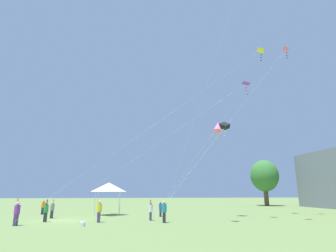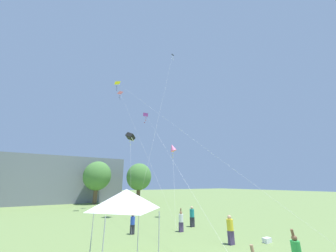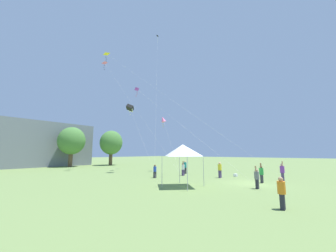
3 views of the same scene
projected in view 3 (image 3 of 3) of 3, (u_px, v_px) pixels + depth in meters
name	position (u px, v px, depth m)	size (l,w,h in m)	color
ground_plane	(250.00, 183.00, 18.04)	(220.00, 220.00, 0.00)	olive
distant_building	(18.00, 144.00, 41.15)	(26.07, 15.51, 9.51)	slate
tree_far_centre	(72.00, 141.00, 40.02)	(5.58, 5.02, 8.42)	brown
tree_far_right	(1.00, 143.00, 40.92)	(5.17, 4.66, 7.81)	brown
tree_near_right	(111.00, 143.00, 45.17)	(5.47, 4.92, 8.25)	brown
festival_tent	(183.00, 150.00, 16.71)	(2.92, 2.92, 3.67)	#B7B7BC
cooler_box	(236.00, 175.00, 23.33)	(0.61, 0.36, 0.31)	white
person_yellow_shirt	(220.00, 169.00, 22.13)	(0.43, 0.43, 1.83)	#473860
person_green_shirt	(261.00, 173.00, 18.39)	(0.39, 0.39, 1.92)	#282833
person_teal_shirt	(185.00, 167.00, 26.43)	(0.43, 0.43, 1.81)	#282833
person_blue_shirt	(155.00, 171.00, 22.07)	(0.36, 0.36, 1.53)	#282833
person_white_shirt	(183.00, 168.00, 24.24)	(0.38, 0.38, 1.87)	#473860
person_grey_shirt	(257.00, 178.00, 15.42)	(0.38, 0.38, 1.86)	#282833
person_orange_shirt	(282.00, 192.00, 9.81)	(0.39, 0.39, 1.66)	#282833
person_purple_shirt	(282.00, 171.00, 19.49)	(0.43, 0.43, 2.08)	#473860
kite_yellow_delta_0	(107.00, 55.00, 33.45)	(6.50, 26.10, 20.82)	silver
kite_pink_delta_1	(105.00, 64.00, 36.11)	(2.24, 17.22, 20.53)	silver
kite_pink_diamond_2	(163.00, 119.00, 31.25)	(4.00, 6.44, 9.09)	silver
kite_purple_delta_3	(137.00, 90.00, 32.77)	(5.03, 20.87, 14.38)	silver
kite_black_delta_4	(158.00, 39.00, 37.51)	(9.64, 8.50, 26.77)	silver
kite_black_box_5	(130.00, 108.00, 29.13)	(2.72, 8.29, 10.51)	silver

